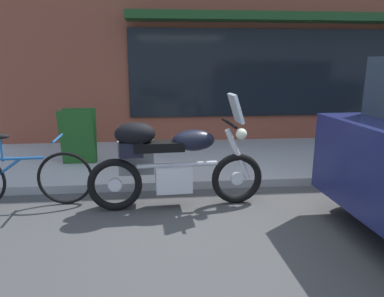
# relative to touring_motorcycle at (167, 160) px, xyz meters

# --- Properties ---
(ground_plane) EXTENTS (80.00, 80.00, 0.00)m
(ground_plane) POSITION_rel_touring_motorcycle_xyz_m (0.59, -0.59, -0.61)
(ground_plane) COLOR #3C3C3C
(touring_motorcycle) EXTENTS (2.18, 0.62, 1.41)m
(touring_motorcycle) POSITION_rel_touring_motorcycle_xyz_m (0.00, 0.00, 0.00)
(touring_motorcycle) COLOR black
(touring_motorcycle) RESTS_ON ground_plane
(parked_bicycle) EXTENTS (1.74, 0.48, 0.93)m
(parked_bicycle) POSITION_rel_touring_motorcycle_xyz_m (-1.81, 0.17, -0.23)
(parked_bicycle) COLOR black
(parked_bicycle) RESTS_ON ground_plane
(sandwich_board_sign) EXTENTS (0.55, 0.41, 0.90)m
(sandwich_board_sign) POSITION_rel_touring_motorcycle_xyz_m (-1.42, 1.70, -0.03)
(sandwich_board_sign) COLOR #1E511E
(sandwich_board_sign) RESTS_ON sidewalk_curb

